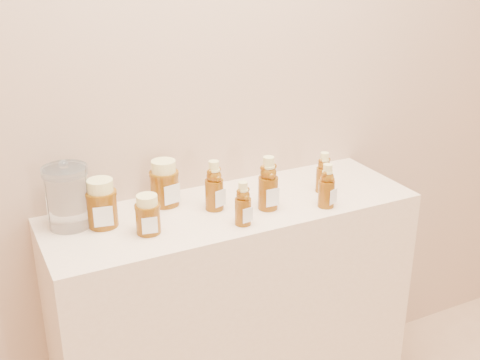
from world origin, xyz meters
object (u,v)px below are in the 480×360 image
bear_bottle_front_left (243,201)px  glass_canister (67,194)px  display_table (234,324)px  bear_bottle_back_left (214,182)px  honey_jar_left (102,203)px

bear_bottle_front_left → glass_canister: size_ratio=0.76×
display_table → bear_bottle_front_left: 0.54m
bear_bottle_back_left → honey_jar_left: bear_bottle_back_left is taller
bear_bottle_back_left → glass_canister: bearing=152.8°
bear_bottle_front_left → glass_canister: bearing=147.2°
bear_bottle_back_left → glass_canister: (-0.43, 0.08, 0.01)m
display_table → honey_jar_left: honey_jar_left is taller
bear_bottle_front_left → honey_jar_left: bearing=147.4°
bear_bottle_front_left → honey_jar_left: (-0.38, 0.18, -0.00)m
display_table → bear_bottle_front_left: (-0.03, -0.13, 0.53)m
bear_bottle_back_left → glass_canister: size_ratio=0.90×
display_table → glass_canister: size_ratio=5.91×
display_table → glass_canister: bearing=169.3°
bear_bottle_back_left → honey_jar_left: 0.35m
honey_jar_left → glass_canister: bearing=164.9°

